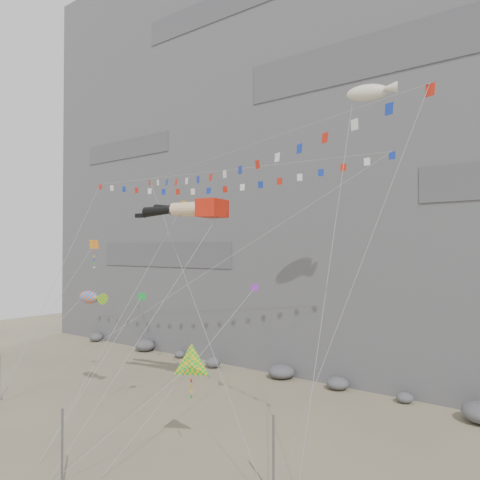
{
  "coord_description": "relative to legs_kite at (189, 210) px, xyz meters",
  "views": [
    {
      "loc": [
        24.78,
        -22.0,
        12.68
      ],
      "look_at": [
        1.01,
        9.0,
        13.44
      ],
      "focal_mm": 35.0,
      "sensor_mm": 36.0,
      "label": 1
    }
  ],
  "objects": [
    {
      "name": "fish_windsock",
      "position": [
        -8.69,
        -2.86,
        -7.07
      ],
      "size": [
        7.32,
        7.13,
        12.01
      ],
      "color": "#FF590D",
      "rests_on": "ground"
    },
    {
      "name": "delta_kite",
      "position": [
        5.42,
        -5.48,
        -10.02
      ],
      "size": [
        5.08,
        7.99,
        9.84
      ],
      "color": "#E3B60B",
      "rests_on": "ground"
    },
    {
      "name": "talus_boulders",
      "position": [
        0.17,
        12.93,
        -15.12
      ],
      "size": [
        60.0,
        3.0,
        1.2
      ],
      "primitive_type": null,
      "color": "slate",
      "rests_on": "ground"
    },
    {
      "name": "legs_kite",
      "position": [
        0.0,
        0.0,
        0.0
      ],
      "size": [
        7.72,
        13.75,
        20.02
      ],
      "rotation": [
        0.0,
        0.0,
        0.18
      ],
      "color": "red",
      "rests_on": "ground"
    },
    {
      "name": "small_kite_b",
      "position": [
        4.86,
        1.64,
        -6.07
      ],
      "size": [
        2.48,
        12.62,
        15.6
      ],
      "color": "purple",
      "rests_on": "ground"
    },
    {
      "name": "flag_banner_lower",
      "position": [
        4.37,
        -0.16,
        3.88
      ],
      "size": [
        30.21,
        12.48,
        22.3
      ],
      "color": "red",
      "rests_on": "ground"
    },
    {
      "name": "small_kite_c",
      "position": [
        -1.61,
        -3.35,
        -6.62
      ],
      "size": [
        1.26,
        8.68,
        12.13
      ],
      "color": "#179632",
      "rests_on": "ground"
    },
    {
      "name": "harlequin_kite",
      "position": [
        -9.43,
        -1.93,
        -2.71
      ],
      "size": [
        5.01,
        7.71,
        15.28
      ],
      "color": "red",
      "rests_on": "ground"
    },
    {
      "name": "anchor_pole_center",
      "position": [
        2.57,
        -12.2,
        -13.55
      ],
      "size": [
        0.12,
        0.12,
        4.33
      ],
      "primitive_type": "cylinder",
      "color": "slate",
      "rests_on": "ground"
    },
    {
      "name": "cliff",
      "position": [
        0.17,
        27.93,
        9.28
      ],
      "size": [
        80.0,
        28.0,
        50.0
      ],
      "primitive_type": "cube",
      "color": "slate",
      "rests_on": "ground"
    },
    {
      "name": "small_kite_a",
      "position": [
        -3.39,
        2.54,
        0.39
      ],
      "size": [
        1.68,
        13.83,
        21.24
      ],
      "color": "orange",
      "rests_on": "ground"
    },
    {
      "name": "ground",
      "position": [
        0.17,
        -4.07,
        -15.72
      ],
      "size": [
        120.0,
        120.0,
        0.0
      ],
      "primitive_type": "plane",
      "color": "gray",
      "rests_on": "ground"
    },
    {
      "name": "anchor_pole_right",
      "position": [
        11.6,
        -5.86,
        -13.64
      ],
      "size": [
        0.12,
        0.12,
        4.15
      ],
      "primitive_type": "cylinder",
      "color": "slate",
      "rests_on": "ground"
    },
    {
      "name": "flag_banner_upper",
      "position": [
        -1.77,
        5.34,
        3.83
      ],
      "size": [
        30.49,
        14.96,
        26.32
      ],
      "color": "red",
      "rests_on": "ground"
    },
    {
      "name": "blimp_windsock",
      "position": [
        11.95,
        5.91,
        8.13
      ],
      "size": [
        4.14,
        12.15,
        26.23
      ],
      "color": "beige",
      "rests_on": "ground"
    }
  ]
}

